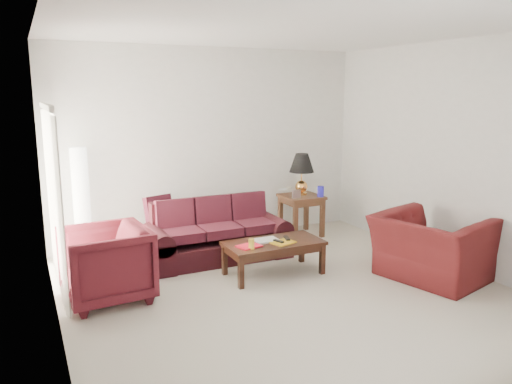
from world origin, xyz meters
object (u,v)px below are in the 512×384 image
(armchair_left, at_px, (106,264))
(coffee_table, at_px, (274,258))
(end_table, at_px, (301,215))
(floor_lamp, at_px, (82,204))
(armchair_right, at_px, (431,248))
(sofa, at_px, (217,231))

(armchair_left, height_order, coffee_table, armchair_left)
(end_table, height_order, floor_lamp, floor_lamp)
(floor_lamp, bearing_deg, armchair_right, -34.24)
(floor_lamp, height_order, coffee_table, floor_lamp)
(armchair_left, bearing_deg, floor_lamp, 177.79)
(sofa, height_order, floor_lamp, floor_lamp)
(floor_lamp, bearing_deg, end_table, -3.50)
(armchair_right, bearing_deg, end_table, -4.05)
(sofa, bearing_deg, armchair_right, -44.74)
(floor_lamp, bearing_deg, coffee_table, -37.17)
(coffee_table, bearing_deg, armchair_left, 160.97)
(sofa, height_order, end_table, sofa)
(armchair_right, relative_size, coffee_table, 1.00)
(sofa, relative_size, floor_lamp, 1.25)
(sofa, relative_size, end_table, 3.00)
(floor_lamp, bearing_deg, sofa, -23.92)
(floor_lamp, xyz_separation_m, armchair_right, (3.84, -2.61, -0.40))
(armchair_right, bearing_deg, sofa, 34.14)
(floor_lamp, relative_size, coffee_table, 1.28)
(end_table, distance_m, armchair_left, 3.58)
(armchair_right, height_order, coffee_table, armchair_right)
(end_table, relative_size, coffee_table, 0.53)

